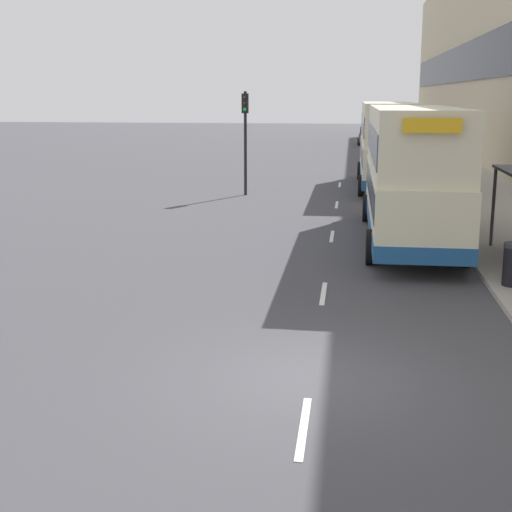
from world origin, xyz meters
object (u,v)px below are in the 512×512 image
Objects in this scene: pedestrian_2 at (467,204)px; double_decker_bus_near at (411,171)px; traffic_light_far_kerb at (245,126)px; double_decker_bus_ahead at (387,143)px; car_0 at (368,136)px.

double_decker_bus_near is at bearing -146.34° from pedestrian_2.
pedestrian_2 is at bearing -45.18° from traffic_light_far_kerb.
double_decker_bus_ahead is 12.75m from pedestrian_2.
traffic_light_far_kerb is at bearing 134.82° from pedestrian_2.
traffic_light_far_kerb reaches higher than pedestrian_2.
double_decker_bus_near and double_decker_bus_ahead have the same top height.
pedestrian_2 is 12.80m from traffic_light_far_kerb.
double_decker_bus_near is 46.64m from car_0.
double_decker_bus_near is 12.41m from traffic_light_far_kerb.
double_decker_bus_near reaches higher than car_0.
double_decker_bus_near is 2.71m from pedestrian_2.
car_0 is 37.00m from traffic_light_far_kerb.
traffic_light_far_kerb is (-6.75, -3.57, 0.97)m from double_decker_bus_ahead.
car_0 is 2.20× the size of pedestrian_2.
double_decker_bus_near reaches higher than pedestrian_2.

